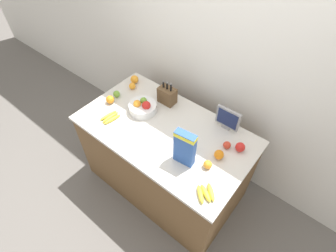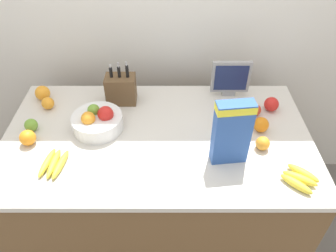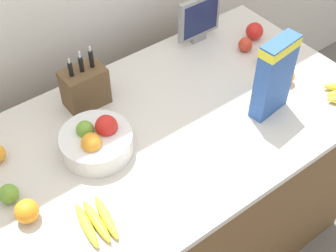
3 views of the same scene
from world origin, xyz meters
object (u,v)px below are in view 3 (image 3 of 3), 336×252
Objects in this scene: banana_bunch_left at (96,221)px; small_monitor at (199,18)px; cereal_box at (274,75)px; orange_front_left at (267,57)px; apple_leftmost at (245,45)px; apple_front at (254,31)px; knife_block at (85,87)px; orange_front_center at (27,211)px; orange_by_cereal at (287,76)px; fruit_bowl at (97,141)px; apple_middle at (9,194)px.

small_monitor is at bearing 32.53° from banana_bunch_left.
cereal_box reaches higher than orange_front_left.
apple_leftmost is at bearing 91.11° from orange_front_left.
apple_front is (0.22, -0.15, -0.08)m from small_monitor.
knife_block is 0.77m from apple_leftmost.
orange_front_center is (-0.17, 0.15, 0.02)m from banana_bunch_left.
orange_front_left is (1.19, 0.10, 0.00)m from orange_front_center.
orange_front_left is 0.14m from orange_by_cereal.
cereal_box reaches higher than knife_block.
banana_bunch_left is at bearing -166.17° from orange_front_left.
cereal_box is at bearing -18.80° from fruit_bowl.
apple_leftmost is 0.82× the size of orange_front_left.
small_monitor is 0.68× the size of cereal_box.
orange_by_cereal is (0.18, 0.07, -0.15)m from cereal_box.
small_monitor reaches higher than orange_front_left.
cereal_box is 1.00m from orange_front_center.
orange_front_center is at bearing 178.28° from orange_by_cereal.
cereal_box reaches higher than apple_front.
small_monitor is 1.13m from apple_middle.
orange_front_left is (0.76, -0.26, -0.05)m from knife_block.
small_monitor is 1.14× the size of banana_bunch_left.
knife_block is at bearing -174.62° from small_monitor.
orange_front_center is at bearing -175.17° from orange_front_left.
orange_front_center is at bearing -139.86° from knife_block.
apple_front is 1.18× the size of orange_by_cereal.
orange_front_left is (0.20, 0.21, -0.14)m from cereal_box.
small_monitor is 2.82× the size of orange_front_left.
apple_leftmost is at bearing 20.66° from banana_bunch_left.
apple_front is at bearing 12.17° from orange_front_center.
orange_by_cereal is at bearing -93.74° from apple_leftmost.
cereal_box reaches higher than small_monitor.
small_monitor is 0.85× the size of fruit_bowl.
orange_front_left is at bearing 81.55° from orange_by_cereal.
knife_block is 0.27m from fruit_bowl.
orange_front_left is at bearing 13.83° from banana_bunch_left.
orange_front_center is 1.17m from orange_by_cereal.
fruit_bowl is at bearing -157.38° from small_monitor.
orange_front_left is (1.02, 0.25, 0.02)m from banana_bunch_left.
apple_middle is at bearing 125.56° from banana_bunch_left.
small_monitor reaches higher than banana_bunch_left.
fruit_bowl is 0.35m from orange_front_center.
orange_by_cereal is (1.00, 0.12, 0.02)m from banana_bunch_left.
small_monitor is 0.28m from apple_front.
orange_front_center reaches higher than banana_bunch_left.
orange_front_center is at bearing -158.34° from small_monitor.
fruit_bowl reaches higher than apple_leftmost.
cereal_box is (-0.08, -0.53, 0.06)m from small_monitor.
orange_front_center is 1.00× the size of orange_front_left.
banana_bunch_left is 2.91× the size of apple_middle.
cereal_box is at bearing 3.17° from banana_bunch_left.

